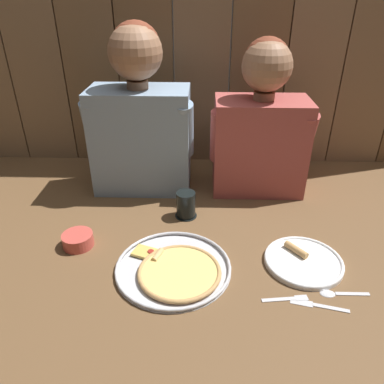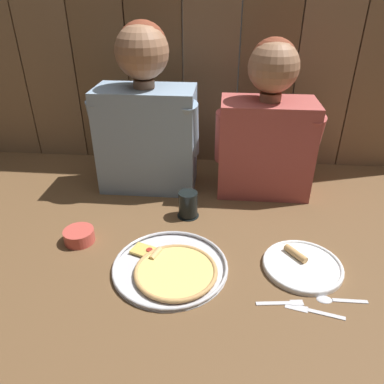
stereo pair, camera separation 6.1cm
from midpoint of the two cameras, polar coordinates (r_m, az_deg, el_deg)
The scene contains 11 objects.
ground_plane at distance 1.19m, azimuth 2.12°, elevation -10.01°, with size 3.20×3.20×0.00m, color brown.
pizza_tray at distance 1.13m, azimuth -1.56°, elevation -11.77°, with size 0.35×0.35×0.03m.
dinner_plate at distance 1.20m, azimuth 18.16°, elevation -10.79°, with size 0.24×0.24×0.03m.
drinking_glass at distance 1.36m, azimuth 0.67°, elevation -1.99°, with size 0.08×0.08×0.10m.
dipping_bowl at distance 1.29m, azimuth -15.84°, elevation -6.48°, with size 0.10×0.10×0.04m.
table_fork at distance 1.08m, azimuth 15.47°, elevation -16.27°, with size 0.13×0.03×0.01m.
table_knife at distance 1.09m, azimuth 20.02°, elevation -17.02°, with size 0.15×0.05×0.01m.
table_spoon at distance 1.13m, azimuth 22.52°, elevation -15.16°, with size 0.14×0.03×0.01m.
diner_left at distance 1.48m, azimuth -5.97°, elevation 11.67°, with size 0.42×0.22×0.65m.
diner_right at distance 1.47m, azimuth 12.78°, elevation 9.86°, with size 0.40×0.21×0.60m.
wooden_backdrop_wall at distance 1.68m, azimuth 4.20°, elevation 24.36°, with size 2.19×0.03×1.21m.
Camera 2 is at (0.07, -0.91, 0.76)m, focal length 34.36 mm.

